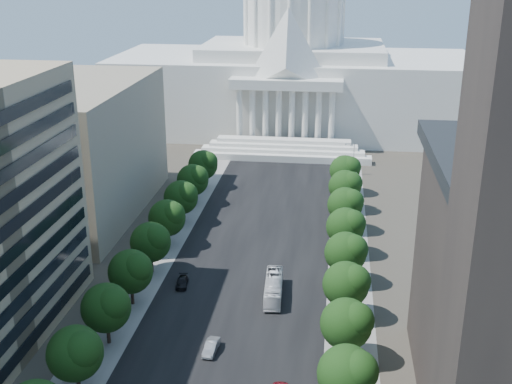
% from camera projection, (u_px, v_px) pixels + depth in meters
% --- Properties ---
extents(road_asphalt, '(30.00, 260.00, 0.01)m').
position_uv_depth(road_asphalt, '(258.00, 238.00, 135.91)').
color(road_asphalt, black).
rests_on(road_asphalt, ground).
extents(sidewalk_left, '(8.00, 260.00, 0.02)m').
position_uv_depth(sidewalk_left, '(171.00, 234.00, 138.16)').
color(sidewalk_left, gray).
rests_on(sidewalk_left, ground).
extents(sidewalk_right, '(8.00, 260.00, 0.02)m').
position_uv_depth(sidewalk_right, '(349.00, 243.00, 133.65)').
color(sidewalk_right, gray).
rests_on(sidewalk_right, ground).
extents(capitol, '(120.00, 56.00, 73.00)m').
position_uv_depth(capitol, '(293.00, 71.00, 217.50)').
color(capitol, white).
rests_on(capitol, ground).
extents(office_block_left_far, '(38.00, 52.00, 30.00)m').
position_uv_depth(office_block_left_far, '(55.00, 149.00, 145.79)').
color(office_block_left_far, gray).
rests_on(office_block_left_far, ground).
extents(tree_l_c, '(7.79, 7.60, 9.97)m').
position_uv_depth(tree_l_c, '(77.00, 352.00, 85.29)').
color(tree_l_c, '#33261C').
rests_on(tree_l_c, ground).
extents(tree_l_d, '(7.79, 7.60, 9.97)m').
position_uv_depth(tree_l_d, '(108.00, 307.00, 96.47)').
color(tree_l_d, '#33261C').
rests_on(tree_l_d, ground).
extents(tree_l_e, '(7.79, 7.60, 9.97)m').
position_uv_depth(tree_l_e, '(132.00, 271.00, 107.65)').
color(tree_l_e, '#33261C').
rests_on(tree_l_e, ground).
extents(tree_l_f, '(7.79, 7.60, 9.97)m').
position_uv_depth(tree_l_f, '(152.00, 241.00, 118.84)').
color(tree_l_f, '#33261C').
rests_on(tree_l_f, ground).
extents(tree_l_g, '(7.79, 7.60, 9.97)m').
position_uv_depth(tree_l_g, '(168.00, 217.00, 130.02)').
color(tree_l_g, '#33261C').
rests_on(tree_l_g, ground).
extents(tree_l_h, '(7.79, 7.60, 9.97)m').
position_uv_depth(tree_l_h, '(182.00, 197.00, 141.21)').
color(tree_l_h, '#33261C').
rests_on(tree_l_h, ground).
extents(tree_l_i, '(7.79, 7.60, 9.97)m').
position_uv_depth(tree_l_i, '(194.00, 179.00, 152.39)').
color(tree_l_i, '#33261C').
rests_on(tree_l_i, ground).
extents(tree_l_j, '(7.79, 7.60, 9.97)m').
position_uv_depth(tree_l_j, '(204.00, 164.00, 163.58)').
color(tree_l_j, '#33261C').
rests_on(tree_l_j, ground).
extents(tree_r_c, '(7.79, 7.60, 9.97)m').
position_uv_depth(tree_r_c, '(349.00, 373.00, 81.01)').
color(tree_r_c, '#33261C').
rests_on(tree_r_c, ground).
extents(tree_r_d, '(7.79, 7.60, 9.97)m').
position_uv_depth(tree_r_d, '(349.00, 323.00, 92.20)').
color(tree_r_d, '#33261C').
rests_on(tree_r_d, ground).
extents(tree_r_e, '(7.79, 7.60, 9.97)m').
position_uv_depth(tree_r_e, '(348.00, 284.00, 103.38)').
color(tree_r_e, '#33261C').
rests_on(tree_r_e, ground).
extents(tree_r_f, '(7.79, 7.60, 9.97)m').
position_uv_depth(tree_r_f, '(347.00, 252.00, 114.56)').
color(tree_r_f, '#33261C').
rests_on(tree_r_f, ground).
extents(tree_r_g, '(7.79, 7.60, 9.97)m').
position_uv_depth(tree_r_g, '(347.00, 226.00, 125.75)').
color(tree_r_g, '#33261C').
rests_on(tree_r_g, ground).
extents(tree_r_h, '(7.79, 7.60, 9.97)m').
position_uv_depth(tree_r_h, '(347.00, 204.00, 136.93)').
color(tree_r_h, '#33261C').
rests_on(tree_r_h, ground).
extents(tree_r_i, '(7.79, 7.60, 9.97)m').
position_uv_depth(tree_r_i, '(346.00, 185.00, 148.12)').
color(tree_r_i, '#33261C').
rests_on(tree_r_i, ground).
extents(tree_r_j, '(7.79, 7.60, 9.97)m').
position_uv_depth(tree_r_j, '(346.00, 170.00, 159.30)').
color(tree_r_j, '#33261C').
rests_on(tree_r_j, ground).
extents(streetlight_b, '(2.61, 0.44, 9.00)m').
position_uv_depth(streetlight_b, '(362.00, 382.00, 80.29)').
color(streetlight_b, gray).
rests_on(streetlight_b, ground).
extents(streetlight_c, '(2.61, 0.44, 9.00)m').
position_uv_depth(streetlight_c, '(358.00, 287.00, 103.59)').
color(streetlight_c, gray).
rests_on(streetlight_c, ground).
extents(streetlight_d, '(2.61, 0.44, 9.00)m').
position_uv_depth(streetlight_d, '(355.00, 227.00, 126.89)').
color(streetlight_d, gray).
rests_on(streetlight_d, ground).
extents(streetlight_e, '(2.61, 0.44, 9.00)m').
position_uv_depth(streetlight_e, '(353.00, 185.00, 150.19)').
color(streetlight_e, gray).
rests_on(streetlight_e, ground).
extents(streetlight_f, '(2.61, 0.44, 9.00)m').
position_uv_depth(streetlight_f, '(352.00, 155.00, 173.49)').
color(streetlight_f, gray).
rests_on(streetlight_f, ground).
extents(car_silver, '(2.08, 5.06, 1.63)m').
position_uv_depth(car_silver, '(211.00, 347.00, 96.33)').
color(car_silver, '#AAABB1').
rests_on(car_silver, ground).
extents(car_dark_b, '(2.51, 5.03, 1.40)m').
position_uv_depth(car_dark_b, '(182.00, 282.00, 115.85)').
color(car_dark_b, black).
rests_on(car_dark_b, ground).
extents(city_bus, '(3.52, 12.35, 3.40)m').
position_uv_depth(city_bus, '(274.00, 288.00, 111.87)').
color(city_bus, silver).
rests_on(city_bus, ground).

